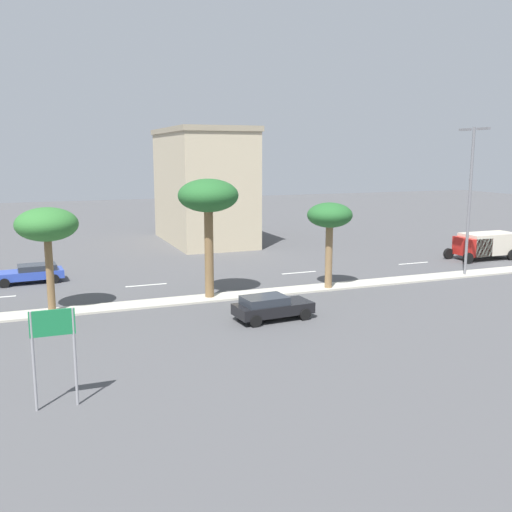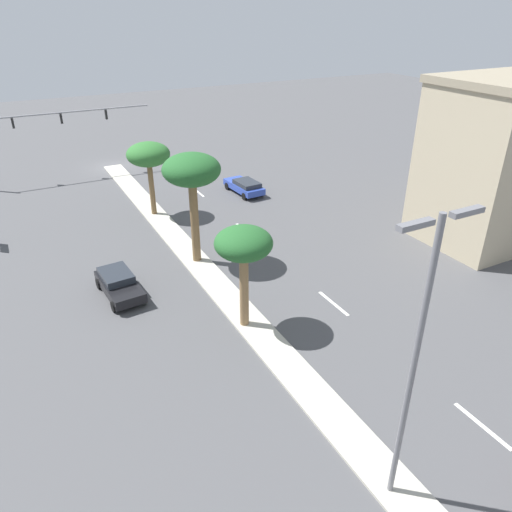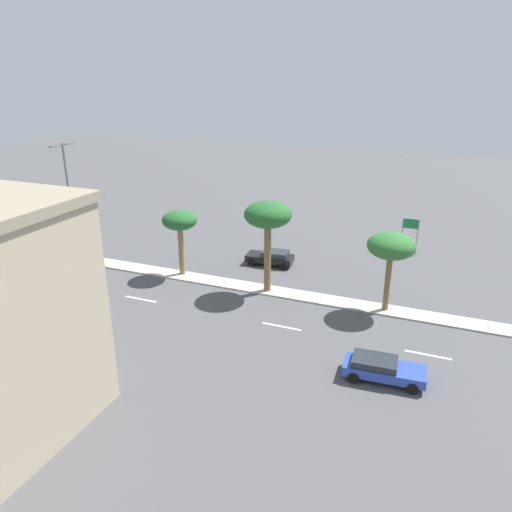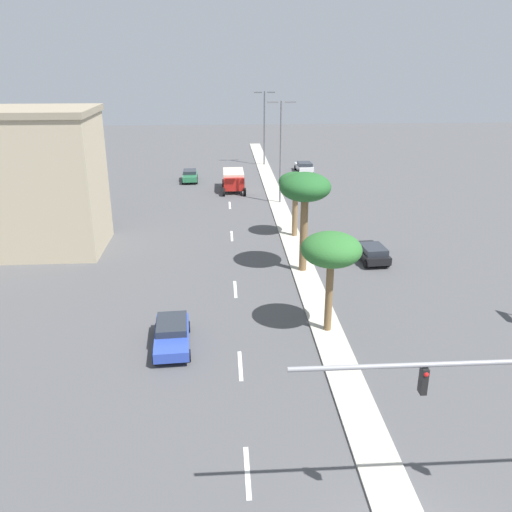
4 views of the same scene
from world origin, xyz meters
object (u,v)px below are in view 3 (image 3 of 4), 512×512
object	(u,v)px
palm_tree_trailing	(391,247)
street_lamp_far	(69,193)
palm_tree_near	(268,217)
directional_road_sign	(410,229)
sedan_blue_rear	(382,368)
sedan_black_far	(271,257)
palm_tree_right	(180,222)

from	to	relation	value
palm_tree_trailing	street_lamp_far	world-z (taller)	street_lamp_far
palm_tree_near	street_lamp_far	world-z (taller)	street_lamp_far
directional_road_sign	street_lamp_far	size ratio (longest dim) A/B	0.34
sedan_blue_rear	sedan_black_far	bearing A→B (deg)	40.09
palm_tree_trailing	palm_tree_near	bearing A→B (deg)	90.68
sedan_black_far	palm_tree_near	bearing A→B (deg)	-162.51
palm_tree_trailing	palm_tree_near	xyz separation A→B (m)	(-0.11, 9.21, 1.22)
sedan_blue_rear	palm_tree_right	bearing A→B (deg)	63.42
palm_tree_near	street_lamp_far	size ratio (longest dim) A/B	0.69
directional_road_sign	street_lamp_far	world-z (taller)	street_lamp_far
palm_tree_right	street_lamp_far	world-z (taller)	street_lamp_far
sedan_black_far	street_lamp_far	bearing A→B (deg)	106.57
palm_tree_right	palm_tree_near	bearing A→B (deg)	-93.18
palm_tree_trailing	palm_tree_near	world-z (taller)	palm_tree_near
palm_tree_trailing	palm_tree_right	size ratio (longest dim) A/B	1.04
sedan_black_far	sedan_blue_rear	bearing A→B (deg)	-139.91
palm_tree_near	palm_tree_right	size ratio (longest dim) A/B	1.29
palm_tree_near	street_lamp_far	bearing A→B (deg)	88.93
palm_tree_right	street_lamp_far	size ratio (longest dim) A/B	0.53
palm_tree_trailing	palm_tree_right	world-z (taller)	palm_tree_trailing
directional_road_sign	street_lamp_far	xyz separation A→B (m)	(-12.58, 28.84, 3.65)
sedan_blue_rear	sedan_black_far	size ratio (longest dim) A/B	1.07
palm_tree_trailing	sedan_black_far	world-z (taller)	palm_tree_trailing
palm_tree_near	palm_tree_right	xyz separation A→B (m)	(0.45, 8.02, -1.42)
sedan_blue_rear	palm_tree_trailing	bearing A→B (deg)	6.93
palm_tree_right	sedan_blue_rear	bearing A→B (deg)	-116.58
street_lamp_far	palm_tree_trailing	bearing A→B (deg)	-90.51
street_lamp_far	sedan_blue_rear	bearing A→B (deg)	-107.01
directional_road_sign	palm_tree_near	distance (m)	16.44
directional_road_sign	sedan_black_far	distance (m)	13.56
palm_tree_right	street_lamp_far	distance (m)	11.44
palm_tree_near	sedan_black_far	bearing A→B (deg)	17.49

